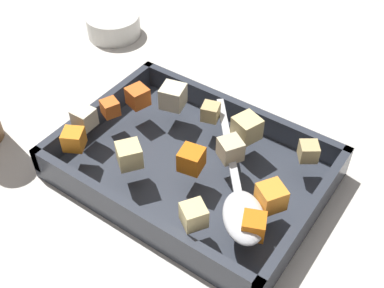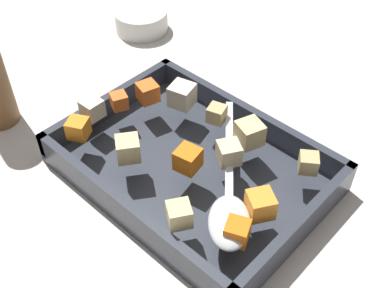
{
  "view_description": "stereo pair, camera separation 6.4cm",
  "coord_description": "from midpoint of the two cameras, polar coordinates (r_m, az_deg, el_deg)",
  "views": [
    {
      "loc": [
        -0.28,
        0.4,
        0.51
      ],
      "look_at": [
        -0.01,
        0.02,
        0.06
      ],
      "focal_mm": 45.79,
      "sensor_mm": 36.0,
      "label": 1
    },
    {
      "loc": [
        -0.33,
        0.36,
        0.51
      ],
      "look_at": [
        -0.01,
        0.02,
        0.06
      ],
      "focal_mm": 45.79,
      "sensor_mm": 36.0,
      "label": 2
    }
  ],
  "objects": [
    {
      "name": "carrot_chunk_near_left",
      "position": [
        0.55,
        8.63,
        -10.27
      ],
      "size": [
        0.03,
        0.03,
        0.03
      ],
      "primitive_type": "cube",
      "rotation": [
        0.0,
        0.0,
        3.55
      ],
      "color": "orange",
      "rests_on": "baking_dish"
    },
    {
      "name": "serving_spoon",
      "position": [
        0.57,
        7.58,
        -8.11
      ],
      "size": [
        0.19,
        0.22,
        0.02
      ],
      "rotation": [
        0.0,
        0.0,
        5.4
      ],
      "color": "silver",
      "rests_on": "baking_dish"
    },
    {
      "name": "carrot_chunk_mid_left",
      "position": [
        0.58,
        11.14,
        -7.12
      ],
      "size": [
        0.04,
        0.04,
        0.03
      ],
      "primitive_type": "cube",
      "rotation": [
        0.0,
        0.0,
        1.0
      ],
      "color": "orange",
      "rests_on": "baking_dish"
    },
    {
      "name": "carrot_chunk_corner_ne",
      "position": [
        0.67,
        -10.51,
        1.68
      ],
      "size": [
        0.04,
        0.04,
        0.03
      ],
      "primitive_type": "cube",
      "rotation": [
        0.0,
        0.0,
        3.63
      ],
      "color": "orange",
      "rests_on": "baking_dish"
    },
    {
      "name": "ground_plane",
      "position": [
        0.7,
        2.67,
        -2.42
      ],
      "size": [
        4.0,
        4.0,
        0.0
      ],
      "primitive_type": "plane",
      "color": "beige"
    },
    {
      "name": "carrot_chunk_corner_sw",
      "position": [
        0.62,
        2.47,
        -1.92
      ],
      "size": [
        0.03,
        0.03,
        0.03
      ],
      "primitive_type": "cube",
      "rotation": [
        0.0,
        0.0,
        0.19
      ],
      "color": "orange",
      "rests_on": "baking_dish"
    },
    {
      "name": "potato_chunk_rim_edge",
      "position": [
        0.56,
        1.78,
        -8.38
      ],
      "size": [
        0.04,
        0.04,
        0.03
      ],
      "primitive_type": "cube",
      "rotation": [
        0.0,
        0.0,
        4.13
      ],
      "color": "#E0CC89",
      "rests_on": "baking_dish"
    },
    {
      "name": "carrot_chunk_heap_top",
      "position": [
        0.71,
        -5.96,
        4.9
      ],
      "size": [
        0.03,
        0.03,
        0.02
      ],
      "primitive_type": "cube",
      "rotation": [
        0.0,
        0.0,
        2.74
      ],
      "color": "orange",
      "rests_on": "baking_dish"
    },
    {
      "name": "potato_chunk_heap_side",
      "position": [
        0.63,
        6.98,
        -1.37
      ],
      "size": [
        0.04,
        0.04,
        0.03
      ],
      "primitive_type": "cube",
      "rotation": [
        0.0,
        0.0,
        5.73
      ],
      "color": "beige",
      "rests_on": "baking_dish"
    },
    {
      "name": "potato_chunk_near_right",
      "position": [
        0.69,
        5.27,
        3.56
      ],
      "size": [
        0.03,
        0.03,
        0.02
      ],
      "primitive_type": "cube",
      "rotation": [
        0.0,
        0.0,
        1.87
      ],
      "color": "tan",
      "rests_on": "baking_dish"
    },
    {
      "name": "potato_chunk_far_right",
      "position": [
        0.64,
        16.22,
        -2.27
      ],
      "size": [
        0.03,
        0.03,
        0.02
      ],
      "primitive_type": "cube",
      "rotation": [
        0.0,
        0.0,
        0.62
      ],
      "color": "tan",
      "rests_on": "baking_dish"
    },
    {
      "name": "potato_chunk_mid_right",
      "position": [
        0.71,
        1.4,
        5.61
      ],
      "size": [
        0.04,
        0.04,
        0.03
      ],
      "primitive_type": "cube",
      "rotation": [
        0.0,
        0.0,
        1.82
      ],
      "color": "beige",
      "rests_on": "baking_dish"
    },
    {
      "name": "potato_chunk_corner_se",
      "position": [
        0.66,
        9.48,
        1.11
      ],
      "size": [
        0.04,
        0.04,
        0.03
      ],
      "primitive_type": "cube",
      "rotation": [
        0.0,
        0.0,
        4.37
      ],
      "color": "#E0CC89",
      "rests_on": "baking_dish"
    },
    {
      "name": "small_prep_bowl",
      "position": [
        0.98,
        -4.02,
        14.09
      ],
      "size": [
        0.1,
        0.1,
        0.04
      ],
      "primitive_type": "cylinder",
      "color": "silver",
      "rests_on": "ground_plane"
    },
    {
      "name": "carrot_chunk_far_left",
      "position": [
        0.72,
        -2.65,
        5.94
      ],
      "size": [
        0.03,
        0.03,
        0.03
      ],
      "primitive_type": "cube",
      "rotation": [
        0.0,
        0.0,
        6.0
      ],
      "color": "orange",
      "rests_on": "baking_dish"
    },
    {
      "name": "baking_dish",
      "position": [
        0.68,
        2.7,
        -2.96
      ],
      "size": [
        0.35,
        0.25,
        0.05
      ],
      "color": "#333842",
      "rests_on": "ground_plane"
    },
    {
      "name": "parsnip_chunk_corner_nw",
      "position": [
        0.7,
        -9.02,
        3.99
      ],
      "size": [
        0.03,
        0.03,
        0.03
      ],
      "primitive_type": "cube",
      "rotation": [
        0.0,
        0.0,
        3.16
      ],
      "color": "beige",
      "rests_on": "baking_dish"
    },
    {
      "name": "potato_chunk_back_center",
      "position": [
        0.63,
        -4.62,
        -0.69
      ],
      "size": [
        0.04,
        0.04,
        0.03
      ],
      "primitive_type": "cube",
      "rotation": [
        0.0,
        0.0,
        0.94
      ],
      "color": "#E0CC89",
      "rests_on": "baking_dish"
    }
  ]
}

